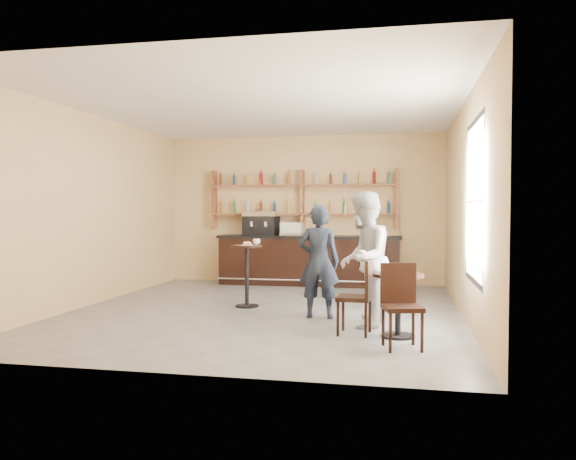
% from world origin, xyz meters
% --- Properties ---
extents(floor, '(7.00, 7.00, 0.00)m').
position_xyz_m(floor, '(0.00, 0.00, 0.00)').
color(floor, slate).
rests_on(floor, ground).
extents(ceiling, '(7.00, 7.00, 0.00)m').
position_xyz_m(ceiling, '(0.00, 0.00, 3.20)').
color(ceiling, white).
rests_on(ceiling, wall_back).
extents(wall_back, '(7.00, 0.00, 7.00)m').
position_xyz_m(wall_back, '(0.00, 3.50, 1.60)').
color(wall_back, '#D9B37B').
rests_on(wall_back, floor).
extents(wall_front, '(7.00, 0.00, 7.00)m').
position_xyz_m(wall_front, '(0.00, -3.50, 1.60)').
color(wall_front, '#D9B37B').
rests_on(wall_front, floor).
extents(wall_left, '(0.00, 7.00, 7.00)m').
position_xyz_m(wall_left, '(-3.00, 0.00, 1.60)').
color(wall_left, '#D9B37B').
rests_on(wall_left, floor).
extents(wall_right, '(0.00, 7.00, 7.00)m').
position_xyz_m(wall_right, '(3.00, 0.00, 1.60)').
color(wall_right, '#D9B37B').
rests_on(wall_right, floor).
extents(window_pane, '(0.00, 2.00, 2.00)m').
position_xyz_m(window_pane, '(2.99, -1.20, 1.70)').
color(window_pane, white).
rests_on(window_pane, wall_right).
extents(window_frame, '(0.04, 1.70, 2.10)m').
position_xyz_m(window_frame, '(2.99, -1.20, 1.70)').
color(window_frame, black).
rests_on(window_frame, wall_right).
extents(shelf_unit, '(4.00, 0.26, 1.40)m').
position_xyz_m(shelf_unit, '(0.00, 3.37, 1.81)').
color(shelf_unit, brown).
rests_on(shelf_unit, wall_back).
extents(liquor_bottles, '(3.68, 0.10, 1.00)m').
position_xyz_m(liquor_bottles, '(0.00, 3.37, 1.98)').
color(liquor_bottles, '#8C5919').
rests_on(liquor_bottles, shelf_unit).
extents(bar_counter, '(3.87, 0.76, 1.05)m').
position_xyz_m(bar_counter, '(0.18, 3.15, 0.52)').
color(bar_counter, black).
rests_on(bar_counter, floor).
extents(espresso_machine, '(0.75, 0.51, 0.51)m').
position_xyz_m(espresso_machine, '(-0.86, 3.15, 1.30)').
color(espresso_machine, black).
rests_on(espresso_machine, bar_counter).
extents(pastry_case, '(0.50, 0.42, 0.28)m').
position_xyz_m(pastry_case, '(-0.19, 3.15, 1.19)').
color(pastry_case, silver).
rests_on(pastry_case, bar_counter).
extents(pedestal_table, '(0.64, 0.64, 1.02)m').
position_xyz_m(pedestal_table, '(-0.38, 0.28, 0.51)').
color(pedestal_table, black).
rests_on(pedestal_table, floor).
extents(napkin, '(0.24, 0.24, 0.00)m').
position_xyz_m(napkin, '(-0.38, 0.28, 1.02)').
color(napkin, white).
rests_on(napkin, pedestal_table).
extents(donut, '(0.17, 0.17, 0.05)m').
position_xyz_m(donut, '(-0.37, 0.27, 1.05)').
color(donut, '#CA7C4A').
rests_on(donut, napkin).
extents(cup_pedestal, '(0.13, 0.13, 0.10)m').
position_xyz_m(cup_pedestal, '(-0.24, 0.38, 1.07)').
color(cup_pedestal, white).
rests_on(cup_pedestal, pedestal_table).
extents(man_main, '(0.62, 0.42, 1.66)m').
position_xyz_m(man_main, '(0.91, -0.42, 0.83)').
color(man_main, black).
rests_on(man_main, floor).
extents(cafe_table, '(0.64, 0.64, 0.80)m').
position_xyz_m(cafe_table, '(2.06, -1.46, 0.40)').
color(cafe_table, black).
rests_on(cafe_table, floor).
extents(cup_cafe, '(0.11, 0.11, 0.09)m').
position_xyz_m(cup_cafe, '(2.11, -1.46, 0.85)').
color(cup_cafe, white).
rests_on(cup_cafe, cafe_table).
extents(chair_west, '(0.45, 0.45, 0.96)m').
position_xyz_m(chair_west, '(1.51, -1.41, 0.48)').
color(chair_west, black).
rests_on(chair_west, floor).
extents(chair_south, '(0.51, 0.51, 0.97)m').
position_xyz_m(chair_south, '(2.11, -2.06, 0.49)').
color(chair_south, black).
rests_on(chair_south, floor).
extents(patron_second, '(0.78, 0.96, 1.85)m').
position_xyz_m(patron_second, '(1.60, -0.91, 0.92)').
color(patron_second, '#9FA0A4').
rests_on(patron_second, floor).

